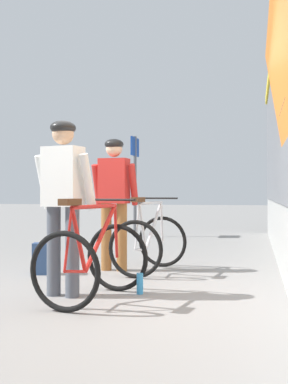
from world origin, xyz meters
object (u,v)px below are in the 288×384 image
object	(u,v)px
cyclist_near_in_red	(114,192)
backpack_on_platform	(44,259)
bicycle_near_silver	(150,242)
cyclist_far_in_white	(63,191)
bicycle_far_red	(93,259)
water_bottle_near_the_bikes	(140,284)
platform_sign_post	(135,169)

from	to	relation	value
cyclist_near_in_red	backpack_on_platform	world-z (taller)	cyclist_near_in_red
bicycle_near_silver	cyclist_far_in_white	bearing A→B (deg)	-107.67
bicycle_far_red	water_bottle_near_the_bikes	distance (m)	0.62
cyclist_far_in_white	platform_sign_post	world-z (taller)	platform_sign_post
cyclist_near_in_red	platform_sign_post	xyz separation A→B (m)	(-0.96, 5.10, 0.57)
cyclist_near_in_red	backpack_on_platform	bearing A→B (deg)	-147.88
bicycle_far_red	backpack_on_platform	size ratio (longest dim) A/B	2.96
platform_sign_post	backpack_on_platform	bearing A→B (deg)	-88.22
cyclist_far_in_white	bicycle_near_silver	size ratio (longest dim) A/B	1.52
bicycle_near_silver	bicycle_far_red	bearing A→B (deg)	-95.41
cyclist_far_in_white	water_bottle_near_the_bikes	xyz separation A→B (m)	(0.73, 0.27, -0.95)
cyclist_near_in_red	cyclist_far_in_white	xyz separation A→B (m)	(-0.04, -1.71, 0.00)
backpack_on_platform	water_bottle_near_the_bikes	bearing A→B (deg)	-47.36
bicycle_near_silver	platform_sign_post	world-z (taller)	platform_sign_post
cyclist_far_in_white	backpack_on_platform	bearing A→B (deg)	121.69
bicycle_far_red	cyclist_far_in_white	bearing A→B (deg)	158.94
cyclist_near_in_red	cyclist_far_in_white	bearing A→B (deg)	-91.24
cyclist_near_in_red	bicycle_far_red	size ratio (longest dim) A/B	1.49
cyclist_near_in_red	backpack_on_platform	xyz separation A→B (m)	(-0.79, -0.49, -0.85)
bicycle_far_red	cyclist_near_in_red	bearing A→B (deg)	99.94
backpack_on_platform	water_bottle_near_the_bikes	world-z (taller)	backpack_on_platform
bicycle_near_silver	water_bottle_near_the_bikes	xyz separation A→B (m)	(0.20, -1.40, -0.29)
cyclist_near_in_red	cyclist_far_in_white	size ratio (longest dim) A/B	1.00
cyclist_far_in_white	bicycle_far_red	bearing A→B (deg)	-21.06
cyclist_far_in_white	water_bottle_near_the_bikes	world-z (taller)	cyclist_far_in_white
bicycle_near_silver	backpack_on_platform	size ratio (longest dim) A/B	2.90
bicycle_far_red	water_bottle_near_the_bikes	xyz separation A→B (m)	(0.37, 0.41, -0.29)
bicycle_near_silver	cyclist_near_in_red	bearing A→B (deg)	175.48
cyclist_far_in_white	water_bottle_near_the_bikes	bearing A→B (deg)	20.45
bicycle_near_silver	bicycle_far_red	distance (m)	1.82
cyclist_near_in_red	bicycle_far_red	distance (m)	1.99
cyclist_far_in_white	cyclist_near_in_red	bearing A→B (deg)	88.76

